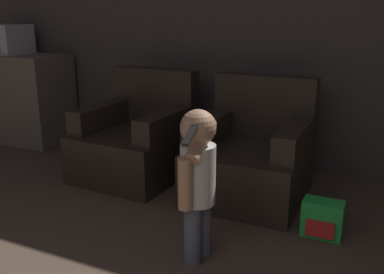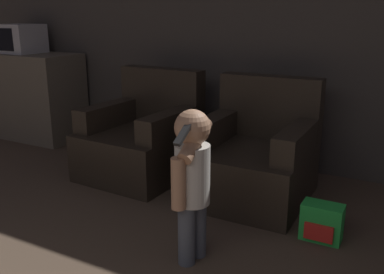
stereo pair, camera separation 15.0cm
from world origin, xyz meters
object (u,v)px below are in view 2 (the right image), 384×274
(armchair_left, at_px, (143,139))
(person_toddler, at_px, (192,175))
(microwave, at_px, (19,39))
(armchair_right, at_px, (255,158))
(toy_backpack, at_px, (322,222))

(armchair_left, distance_m, person_toddler, 1.47)
(armchair_left, relative_size, microwave, 1.98)
(armchair_left, xyz_separation_m, armchair_right, (1.03, 0.00, 0.00))
(microwave, bearing_deg, person_toddler, -25.94)
(armchair_left, height_order, microwave, microwave)
(toy_backpack, height_order, microwave, microwave)
(armchair_right, xyz_separation_m, person_toddler, (0.01, -1.03, 0.21))
(armchair_left, distance_m, armchair_right, 1.03)
(person_toddler, distance_m, toy_backpack, 0.93)
(person_toddler, relative_size, toy_backpack, 3.55)
(armchair_left, relative_size, person_toddler, 1.04)
(person_toddler, height_order, toy_backpack, person_toddler)
(microwave, bearing_deg, toy_backpack, -13.31)
(person_toddler, xyz_separation_m, toy_backpack, (0.60, 0.58, -0.41))
(armchair_left, distance_m, microwave, 2.07)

